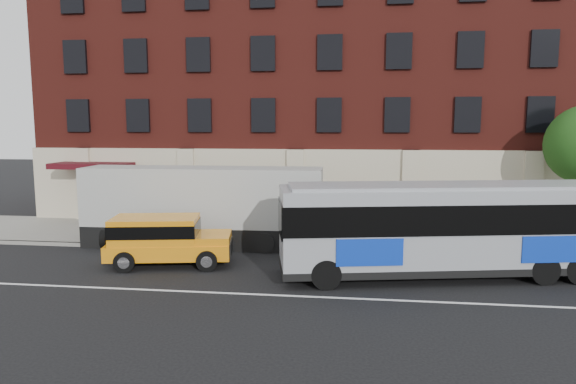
# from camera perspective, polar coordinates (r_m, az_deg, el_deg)

# --- Properties ---
(ground) EXTENTS (120.00, 120.00, 0.00)m
(ground) POSITION_cam_1_polar(r_m,az_deg,el_deg) (16.33, -3.88, -11.95)
(ground) COLOR black
(ground) RESTS_ON ground
(sidewalk) EXTENTS (60.00, 6.00, 0.15)m
(sidewalk) POSITION_cam_1_polar(r_m,az_deg,el_deg) (24.87, 0.13, -4.93)
(sidewalk) COLOR gray
(sidewalk) RESTS_ON ground
(kerb) EXTENTS (60.00, 0.25, 0.15)m
(kerb) POSITION_cam_1_polar(r_m,az_deg,el_deg) (21.98, -0.85, -6.60)
(kerb) COLOR gray
(kerb) RESTS_ON ground
(lane_line) EXTENTS (60.00, 0.12, 0.01)m
(lane_line) POSITION_cam_1_polar(r_m,az_deg,el_deg) (16.79, -3.55, -11.37)
(lane_line) COLOR silver
(lane_line) RESTS_ON ground
(building) EXTENTS (30.00, 12.10, 15.00)m
(building) POSITION_cam_1_polar(r_m,az_deg,el_deg) (32.23, 1.91, 11.34)
(building) COLOR #5C1C16
(building) RESTS_ON sidewalk
(sign_pole) EXTENTS (0.30, 0.20, 2.50)m
(sign_pole) POSITION_cam_1_polar(r_m,az_deg,el_deg) (24.49, -20.91, -2.34)
(sign_pole) COLOR gray
(sign_pole) RESTS_ON ground
(city_bus) EXTENTS (12.57, 4.96, 3.37)m
(city_bus) POSITION_cam_1_polar(r_m,az_deg,el_deg) (19.13, 17.90, -3.63)
(city_bus) COLOR #95999F
(city_bus) RESTS_ON ground
(yellow_suv) EXTENTS (5.13, 2.83, 1.91)m
(yellow_suv) POSITION_cam_1_polar(r_m,az_deg,el_deg) (20.43, -13.74, -4.97)
(yellow_suv) COLOR orange
(yellow_suv) RESTS_ON ground
(shipping_container) EXTENTS (10.72, 2.50, 3.56)m
(shipping_container) POSITION_cam_1_polar(r_m,az_deg,el_deg) (23.19, -9.48, -1.71)
(shipping_container) COLOR black
(shipping_container) RESTS_ON ground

